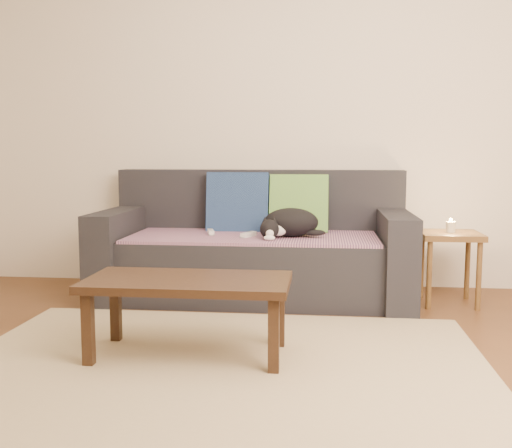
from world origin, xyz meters
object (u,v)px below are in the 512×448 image
(wii_remote_b, at_px, (248,235))
(coffee_table, at_px, (188,288))
(cat, at_px, (289,223))
(wii_remote_a, at_px, (211,232))
(side_table, at_px, (450,245))
(sofa, at_px, (255,252))

(wii_remote_b, relative_size, coffee_table, 0.15)
(cat, relative_size, coffee_table, 0.45)
(wii_remote_a, bearing_deg, coffee_table, 170.12)
(wii_remote_a, relative_size, coffee_table, 0.15)
(cat, bearing_deg, side_table, -9.78)
(wii_remote_a, distance_m, side_table, 1.59)
(sofa, relative_size, side_table, 4.40)
(sofa, distance_m, coffee_table, 1.31)
(wii_remote_a, xyz_separation_m, side_table, (1.59, -0.00, -0.06))
(wii_remote_b, bearing_deg, cat, -59.22)
(wii_remote_b, xyz_separation_m, side_table, (1.32, 0.09, -0.06))
(cat, relative_size, wii_remote_a, 2.93)
(wii_remote_a, relative_size, side_table, 0.31)
(cat, bearing_deg, wii_remote_a, 160.93)
(wii_remote_b, xyz_separation_m, coffee_table, (-0.15, -1.13, -0.11))
(coffee_table, bearing_deg, wii_remote_b, 82.29)
(sofa, distance_m, wii_remote_b, 0.23)
(sofa, height_order, cat, sofa)
(sofa, xyz_separation_m, coffee_table, (-0.18, -1.30, 0.03))
(coffee_table, bearing_deg, side_table, 39.62)
(wii_remote_b, distance_m, side_table, 1.33)
(sofa, bearing_deg, coffee_table, -97.71)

